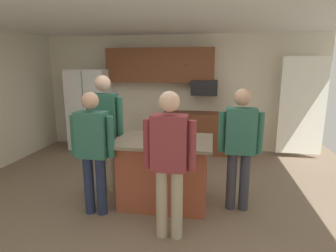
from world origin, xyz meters
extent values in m
plane|color=#7F6B56|center=(0.00, 0.00, 0.00)|extent=(7.04, 7.04, 0.00)
plane|color=white|center=(0.00, 0.00, 2.60)|extent=(7.04, 7.04, 0.00)
cube|color=beige|center=(0.00, 2.80, 1.30)|extent=(6.40, 0.10, 2.60)
cube|color=white|center=(2.60, 2.40, 1.10)|extent=(0.90, 0.06, 2.00)
cube|color=brown|center=(-0.40, 2.60, 1.92)|extent=(2.40, 0.35, 0.75)
sphere|color=#4C3823|center=(0.20, 2.41, 1.93)|extent=(0.04, 0.04, 0.04)
cube|color=brown|center=(0.60, 2.48, 0.45)|extent=(1.80, 0.60, 0.90)
sphere|color=#4C3823|center=(1.05, 2.17, 0.45)|extent=(0.04, 0.04, 0.04)
cube|color=white|center=(-2.00, 2.40, 0.92)|extent=(0.90, 0.70, 1.84)
cube|color=white|center=(-2.23, 2.03, 0.92)|extent=(0.43, 0.04, 1.76)
cube|color=white|center=(-1.77, 2.03, 0.92)|extent=(0.43, 0.04, 1.76)
cylinder|color=#B2B2B7|center=(-2.00, 2.00, 1.01)|extent=(0.02, 0.02, 0.35)
cube|color=black|center=(0.60, 2.50, 1.45)|extent=(0.56, 0.40, 0.32)
cube|color=#9E4C33|center=(0.16, 0.02, 0.44)|extent=(1.17, 0.78, 0.88)
cube|color=gray|center=(0.16, 0.02, 0.90)|extent=(1.31, 0.92, 0.04)
cylinder|color=#232D4C|center=(-0.76, -0.43, 0.39)|extent=(0.13, 0.13, 0.78)
cylinder|color=#232D4C|center=(-0.59, -0.43, 0.39)|extent=(0.13, 0.13, 0.78)
cube|color=#2D6651|center=(-0.67, -0.43, 1.07)|extent=(0.38, 0.22, 0.58)
sphere|color=tan|center=(-0.67, -0.43, 1.50)|extent=(0.21, 0.21, 0.21)
cylinder|color=#2D6651|center=(-0.91, -0.43, 1.05)|extent=(0.09, 0.09, 0.53)
cylinder|color=#2D6651|center=(-0.43, -0.43, 1.05)|extent=(0.09, 0.09, 0.53)
cylinder|color=#383842|center=(1.08, -0.01, 0.40)|extent=(0.13, 0.13, 0.79)
cylinder|color=#383842|center=(1.25, -0.01, 0.40)|extent=(0.13, 0.13, 0.79)
cube|color=#2D6651|center=(1.17, -0.01, 1.09)|extent=(0.38, 0.22, 0.60)
sphere|color=tan|center=(1.17, -0.01, 1.53)|extent=(0.22, 0.22, 0.22)
cylinder|color=#2D6651|center=(0.93, -0.01, 1.07)|extent=(0.09, 0.09, 0.54)
cylinder|color=#2D6651|center=(1.41, -0.01, 1.07)|extent=(0.09, 0.09, 0.54)
cylinder|color=tan|center=(-0.88, 0.27, 0.43)|extent=(0.13, 0.13, 0.87)
cylinder|color=tan|center=(-0.71, 0.27, 0.43)|extent=(0.13, 0.13, 0.87)
cube|color=#2D6651|center=(-0.79, 0.27, 1.19)|extent=(0.38, 0.22, 0.65)
sphere|color=beige|center=(-0.79, 0.27, 1.66)|extent=(0.23, 0.23, 0.23)
cylinder|color=#2D6651|center=(-1.03, 0.27, 1.17)|extent=(0.09, 0.09, 0.58)
cylinder|color=#2D6651|center=(-0.55, 0.27, 1.17)|extent=(0.09, 0.09, 0.58)
cylinder|color=tan|center=(0.28, -0.77, 0.40)|extent=(0.13, 0.13, 0.81)
cylinder|color=tan|center=(0.45, -0.77, 0.40)|extent=(0.13, 0.13, 0.81)
cube|color=maroon|center=(0.36, -0.77, 1.11)|extent=(0.38, 0.22, 0.60)
sphere|color=beige|center=(0.36, -0.77, 1.55)|extent=(0.22, 0.22, 0.22)
cylinder|color=maroon|center=(0.12, -0.77, 1.09)|extent=(0.09, 0.09, 0.54)
cylinder|color=maroon|center=(0.60, -0.77, 1.09)|extent=(0.09, 0.09, 0.54)
cylinder|color=black|center=(0.29, -0.11, 0.99)|extent=(0.07, 0.07, 0.13)
cylinder|color=black|center=(-0.14, 0.24, 1.00)|extent=(0.07, 0.07, 0.16)
cylinder|color=black|center=(-0.02, -0.02, 1.00)|extent=(0.07, 0.07, 0.14)
cube|color=#B7B7BC|center=(0.25, 0.12, 0.93)|extent=(0.44, 0.30, 0.02)
cube|color=#A8A8AD|center=(0.25, 0.12, 0.95)|extent=(0.44, 0.30, 0.02)
camera|label=1|loc=(0.81, -3.55, 1.90)|focal=29.35mm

